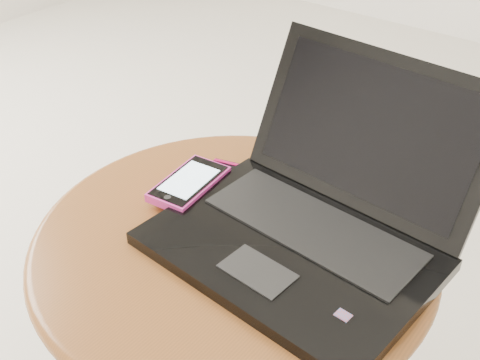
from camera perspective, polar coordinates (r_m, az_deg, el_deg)
The scene contains 4 objects.
table at distance 0.93m, azimuth -0.58°, elevation -9.76°, with size 0.57×0.57×0.45m.
laptop at distance 0.84m, azimuth 6.84°, elevation -3.20°, with size 0.39×0.38×0.22m.
phone_black at distance 0.96m, azimuth -2.03°, elevation -0.39°, with size 0.09×0.13×0.01m.
phone_pink at distance 0.94m, azimuth -4.70°, elevation -0.33°, with size 0.08×0.14×0.02m.
Camera 1 is at (0.52, -0.59, 1.01)m, focal length 46.24 mm.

